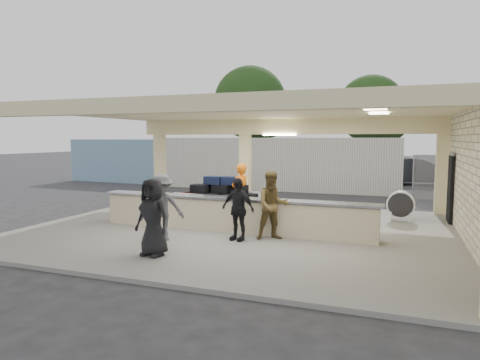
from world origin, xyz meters
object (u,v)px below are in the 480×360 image
at_px(baggage_handler, 240,193).
at_px(container_blue, 148,161).
at_px(luggage_cart, 219,197).
at_px(car_dark, 421,172).
at_px(passenger_d, 153,217).
at_px(drum_fan, 401,205).
at_px(passenger_c, 162,208).
at_px(baggage_counter, 232,215).
at_px(passenger_b, 238,209).
at_px(container_white, 278,163).
at_px(passenger_a, 273,205).

relative_size(baggage_handler, container_blue, 0.18).
bearing_deg(luggage_cart, car_dark, 71.89).
bearing_deg(passenger_d, drum_fan, 59.80).
distance_m(passenger_d, container_blue, 17.64).
xyz_separation_m(baggage_handler, car_dark, (5.86, 14.74, -0.24)).
bearing_deg(baggage_handler, car_dark, -176.30).
height_order(baggage_handler, passenger_c, baggage_handler).
height_order(baggage_counter, passenger_b, passenger_b).
xyz_separation_m(baggage_counter, passenger_b, (0.52, -0.91, 0.33)).
height_order(baggage_counter, luggage_cart, luggage_cart).
relative_size(container_white, container_blue, 1.24).
bearing_deg(car_dark, passenger_a, 168.89).
relative_size(luggage_cart, passenger_d, 1.48).
relative_size(passenger_c, car_dark, 0.36).
bearing_deg(drum_fan, container_white, 131.79).
distance_m(drum_fan, car_dark, 12.78).
height_order(baggage_handler, passenger_a, baggage_handler).
relative_size(baggage_handler, container_white, 0.15).
bearing_deg(baggage_counter, drum_fan, 36.92).
bearing_deg(passenger_c, passenger_a, -15.27).
relative_size(baggage_counter, passenger_a, 4.56).
height_order(baggage_counter, container_blue, container_blue).
relative_size(baggage_handler, passenger_c, 1.08).
height_order(passenger_d, car_dark, passenger_d).
distance_m(baggage_counter, passenger_a, 1.48).
relative_size(luggage_cart, passenger_c, 1.50).
xyz_separation_m(drum_fan, container_blue, (-14.84, 8.47, 0.72)).
bearing_deg(container_white, baggage_handler, -81.20).
xyz_separation_m(baggage_handler, passenger_a, (1.59, -1.86, -0.03)).
bearing_deg(luggage_cart, baggage_counter, -47.34).
relative_size(passenger_b, container_blue, 0.16).
relative_size(drum_fan, passenger_d, 0.55).
height_order(luggage_cart, passenger_d, passenger_d).
bearing_deg(container_blue, passenger_d, -53.42).
distance_m(passenger_d, container_white, 14.34).
distance_m(drum_fan, passenger_d, 8.23).
bearing_deg(baggage_counter, passenger_c, -129.06).
xyz_separation_m(drum_fan, passenger_a, (-3.15, -3.87, 0.38)).
height_order(passenger_d, container_blue, container_blue).
height_order(passenger_a, passenger_b, passenger_a).
bearing_deg(car_dark, passenger_c, 161.99).
relative_size(drum_fan, passenger_a, 0.54).
xyz_separation_m(passenger_a, passenger_c, (-2.65, -1.12, -0.04)).
xyz_separation_m(passenger_b, passenger_c, (-1.83, -0.70, 0.04)).
bearing_deg(container_blue, luggage_cart, -44.68).
height_order(drum_fan, passenger_b, passenger_b).
bearing_deg(car_dark, baggage_counter, 164.12).
height_order(passenger_c, container_white, container_white).
bearing_deg(passenger_b, passenger_c, -145.91).
xyz_separation_m(baggage_counter, passenger_c, (-1.31, -1.62, 0.37)).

